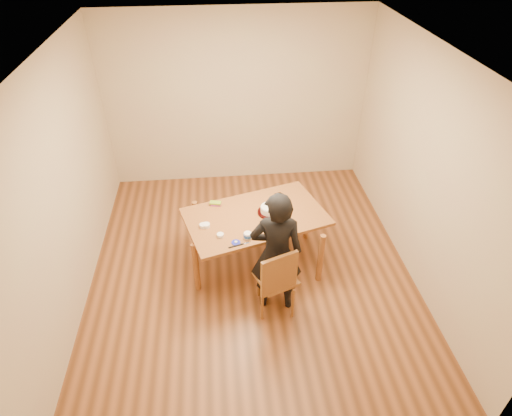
{
  "coord_description": "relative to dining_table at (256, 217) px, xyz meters",
  "views": [
    {
      "loc": [
        -0.34,
        -3.97,
        3.9
      ],
      "look_at": [
        0.07,
        0.07,
        0.9
      ],
      "focal_mm": 30.0,
      "sensor_mm": 36.0,
      "label": 1
    }
  ],
  "objects": [
    {
      "name": "room_shell",
      "position": [
        -0.07,
        0.22,
        0.62
      ],
      "size": [
        4.0,
        4.5,
        2.7
      ],
      "color": "#5A3116",
      "rests_on": "ground"
    },
    {
      "name": "dining_table",
      "position": [
        0.0,
        0.0,
        0.0
      ],
      "size": [
        1.87,
        1.41,
        0.04
      ],
      "primitive_type": "cube",
      "rotation": [
        0.0,
        0.0,
        0.29
      ],
      "color": "brown",
      "rests_on": "floor"
    },
    {
      "name": "dining_chair",
      "position": [
        0.15,
        -0.78,
        -0.28
      ],
      "size": [
        0.52,
        0.52,
        0.04
      ],
      "primitive_type": "cube",
      "rotation": [
        0.0,
        0.0,
        0.36
      ],
      "color": "brown",
      "rests_on": "floor"
    },
    {
      "name": "cake_plate",
      "position": [
        0.17,
        0.03,
        0.03
      ],
      "size": [
        0.29,
        0.29,
        0.02
      ],
      "primitive_type": "cylinder",
      "color": "#AD0B0F",
      "rests_on": "dining_table"
    },
    {
      "name": "cake",
      "position": [
        0.17,
        0.03,
        0.08
      ],
      "size": [
        0.21,
        0.21,
        0.07
      ],
      "primitive_type": "cylinder",
      "color": "white",
      "rests_on": "cake_plate"
    },
    {
      "name": "frosting_dome",
      "position": [
        0.17,
        0.03,
        0.12
      ],
      "size": [
        0.21,
        0.21,
        0.03
      ],
      "primitive_type": "ellipsoid",
      "color": "white",
      "rests_on": "cake"
    },
    {
      "name": "frosting_tub",
      "position": [
        -0.13,
        -0.41,
        0.06
      ],
      "size": [
        0.08,
        0.08,
        0.08
      ],
      "primitive_type": "cylinder",
      "color": "white",
      "rests_on": "dining_table"
    },
    {
      "name": "frosting_lid",
      "position": [
        -0.27,
        -0.48,
        0.02
      ],
      "size": [
        0.1,
        0.1,
        0.01
      ],
      "primitive_type": "cylinder",
      "color": "#1B21B1",
      "rests_on": "dining_table"
    },
    {
      "name": "frosting_dollop",
      "position": [
        -0.27,
        -0.48,
        0.04
      ],
      "size": [
        0.04,
        0.04,
        0.02
      ],
      "primitive_type": "ellipsoid",
      "color": "white",
      "rests_on": "frosting_lid"
    },
    {
      "name": "ramekin_green",
      "position": [
        -0.44,
        -0.35,
        0.04
      ],
      "size": [
        0.08,
        0.08,
        0.04
      ],
      "primitive_type": "cylinder",
      "color": "white",
      "rests_on": "dining_table"
    },
    {
      "name": "ramekin_yellow",
      "position": [
        -0.6,
        -0.16,
        0.04
      ],
      "size": [
        0.09,
        0.09,
        0.04
      ],
      "primitive_type": "cylinder",
      "color": "white",
      "rests_on": "dining_table"
    },
    {
      "name": "ramekin_multi",
      "position": [
        -0.63,
        -0.16,
        0.04
      ],
      "size": [
        0.08,
        0.08,
        0.04
      ],
      "primitive_type": "cylinder",
      "color": "white",
      "rests_on": "dining_table"
    },
    {
      "name": "candy_box_pink",
      "position": [
        -0.47,
        0.27,
        0.03
      ],
      "size": [
        0.14,
        0.08,
        0.02
      ],
      "primitive_type": "cube",
      "rotation": [
        0.0,
        0.0,
        -0.17
      ],
      "color": "#E235A7",
      "rests_on": "dining_table"
    },
    {
      "name": "candy_box_green",
      "position": [
        -0.48,
        0.27,
        0.05
      ],
      "size": [
        0.15,
        0.1,
        0.02
      ],
      "primitive_type": "cube",
      "rotation": [
        0.0,
        0.0,
        -0.23
      ],
      "color": "green",
      "rests_on": "candy_box_pink"
    },
    {
      "name": "spatula",
      "position": [
        -0.27,
        -0.53,
        0.03
      ],
      "size": [
        0.18,
        0.07,
        0.01
      ],
      "primitive_type": "cube",
      "rotation": [
        0.0,
        0.0,
        0.29
      ],
      "color": "black",
      "rests_on": "dining_table"
    },
    {
      "name": "person",
      "position": [
        0.15,
        -0.73,
        0.05
      ],
      "size": [
        0.61,
        0.43,
        1.56
      ],
      "primitive_type": "imported",
      "rotation": [
        0.0,
        0.0,
        3.03
      ],
      "color": "black",
      "rests_on": "floor"
    }
  ]
}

